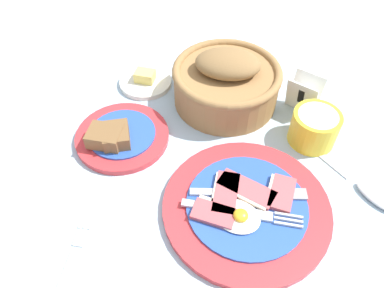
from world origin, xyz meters
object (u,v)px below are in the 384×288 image
bread_plate (119,136)px  fork_on_cloth (71,261)px  breakfast_plate (246,206)px  butter_dish (146,81)px  teaspoon_near_cup (361,186)px  bread_basket (226,82)px  sugar_cup (314,127)px  number_card (303,94)px

bread_plate → fork_on_cloth: 0.24m
breakfast_plate → butter_dish: (-0.30, 0.20, -0.00)m
teaspoon_near_cup → bread_plate: bearing=-139.6°
breakfast_plate → butter_dish: bearing=145.9°
bread_plate → bread_basket: bread_basket is taller
teaspoon_near_cup → sugar_cup: bearing=174.0°
fork_on_cloth → teaspoon_near_cup: bearing=-65.4°
butter_dish → number_card: number_card is taller
bread_basket → butter_dish: size_ratio=1.91×
number_card → teaspoon_near_cup: 0.20m
number_card → fork_on_cloth: 0.50m
butter_dish → teaspoon_near_cup: 0.46m
sugar_cup → teaspoon_near_cup: 0.13m
breakfast_plate → fork_on_cloth: 0.27m
breakfast_plate → teaspoon_near_cup: bearing=37.5°
sugar_cup → bread_basket: (-0.18, 0.03, 0.01)m
breakfast_plate → fork_on_cloth: (-0.19, -0.19, -0.01)m
number_card → breakfast_plate: bearing=-84.3°
butter_dish → breakfast_plate: bearing=-34.1°
fork_on_cloth → sugar_cup: bearing=-50.2°
sugar_cup → fork_on_cloth: 0.46m
breakfast_plate → bread_basket: (-0.13, 0.23, 0.04)m
teaspoon_near_cup → number_card: bearing=163.3°
teaspoon_near_cup → fork_on_cloth: 0.47m
butter_dish → teaspoon_near_cup: bearing=-9.9°
bread_plate → bread_basket: size_ratio=0.81×
breakfast_plate → teaspoon_near_cup: 0.20m
sugar_cup → number_card: bearing=118.2°
breakfast_plate → teaspoon_near_cup: (0.16, 0.12, -0.00)m
bread_plate → bread_basket: (0.13, 0.19, 0.04)m
breakfast_plate → butter_dish: size_ratio=2.40×
fork_on_cloth → bread_plate: bearing=-1.2°
breakfast_plate → fork_on_cloth: size_ratio=1.45×
bread_plate → teaspoon_near_cup: bread_plate is taller
butter_dish → sugar_cup: bearing=-1.4°
butter_dish → number_card: (0.32, 0.06, 0.03)m
breakfast_plate → number_card: 0.27m
bread_plate → number_card: bearing=39.4°
sugar_cup → butter_dish: size_ratio=0.77×
breakfast_plate → fork_on_cloth: bearing=-135.9°
breakfast_plate → number_card: bearing=86.1°
bread_plate → number_card: 0.36m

